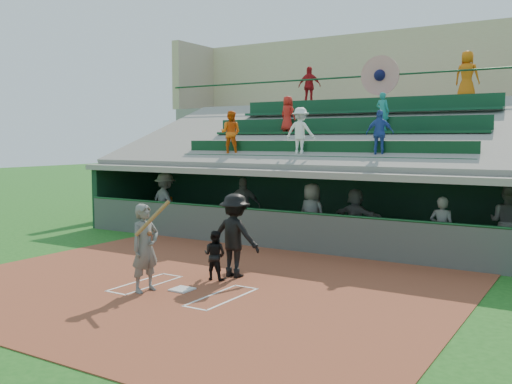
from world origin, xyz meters
The scene contains 21 objects.
ground centered at (0.00, 0.00, 0.00)m, with size 100.00×100.00×0.00m, color #1A5618.
dirt_slab centered at (0.00, 0.50, 0.01)m, with size 11.00×9.00×0.02m, color brown.
home_plate centered at (0.00, 0.00, 0.04)m, with size 0.43×0.43×0.03m, color silver.
batters_box_chalk centered at (0.00, 0.00, 0.02)m, with size 2.65×1.85×0.01m.
dugout_floor centered at (0.00, 6.75, 0.02)m, with size 16.00×3.50×0.04m, color gray.
concourse_slab centered at (0.00, 13.50, 2.30)m, with size 20.00×3.00×4.60m, color gray.
grandstand centered at (-0.01, 10.51, 2.26)m, with size 20.40×10.40×7.80m.
batter_at_plate centered at (-0.59, -0.47, 0.94)m, with size 0.89×0.78×1.95m.
catcher centered at (0.05, 1.11, 0.58)m, with size 0.54×0.42×1.12m, color black.
home_umpire centered at (0.28, 1.58, 0.98)m, with size 1.24×0.71×1.92m, color black.
dugout_bench centered at (-0.26, 7.94, 0.25)m, with size 13.92×0.42×0.42m, color olive.
white_table centered at (-5.91, 6.42, 0.40)m, with size 0.82×0.61×0.71m, color white.
water_cooler centered at (-5.89, 6.47, 0.93)m, with size 0.36×0.36×0.36m, color #D9600C.
dugout_player_a centered at (-5.55, 5.96, 1.03)m, with size 1.27×0.73×1.97m, color #60635D.
dugout_player_b centered at (-2.65, 6.50, 0.98)m, with size 1.10×0.46×1.88m, color #5F615B.
dugout_player_c centered at (0.13, 5.90, 0.96)m, with size 0.90×0.59×1.85m, color #5D605B.
dugout_player_d centered at (1.22, 6.62, 0.89)m, with size 1.57×0.50×1.69m, color #60645E.
dugout_player_e centered at (3.97, 5.59, 0.88)m, with size 0.62×0.40×1.69m, color #575954.
dugout_player_f centered at (5.36, 6.79, 1.02)m, with size 0.95×0.74×1.96m, color #5A5D57.
concourse_staff_a centered at (-3.40, 12.86, 5.43)m, with size 0.97×0.40×1.65m, color red.
concourse_staff_b centered at (3.07, 12.49, 5.47)m, with size 0.85×0.55×1.74m, color #D6650C.
Camera 1 is at (7.46, -9.19, 3.18)m, focal length 40.00 mm.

